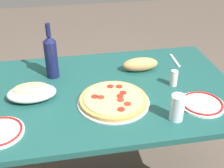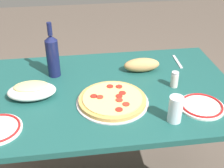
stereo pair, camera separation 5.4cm
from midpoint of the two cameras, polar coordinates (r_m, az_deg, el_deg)
name	(u,v)px [view 2 (the right image)]	position (r m, az deg, el deg)	size (l,w,h in m)	color
dining_table	(112,107)	(1.63, 0.95, -4.47)	(1.31, 0.87, 0.73)	#194C47
pepperoni_pizza	(112,100)	(1.45, 1.16, -3.09)	(0.36, 0.36, 0.03)	#B7B7BC
baked_pasta_dish	(32,90)	(1.52, -14.20, -1.19)	(0.24, 0.15, 0.08)	white
wine_bottle	(53,55)	(1.66, -10.43, 5.50)	(0.07, 0.07, 0.31)	#141942
water_glass	(175,109)	(1.34, 13.19, -4.74)	(0.06, 0.06, 0.13)	silver
side_plate_near	(202,106)	(1.49, 17.83, -4.02)	(0.22, 0.22, 0.02)	white
bread_loaf	(142,65)	(1.72, 6.62, 3.65)	(0.21, 0.09, 0.08)	tan
spice_shaker	(175,79)	(1.60, 12.87, 0.85)	(0.04, 0.04, 0.09)	silver
fork_left	(177,62)	(1.88, 13.26, 4.20)	(0.17, 0.02, 0.01)	#B7B7BC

